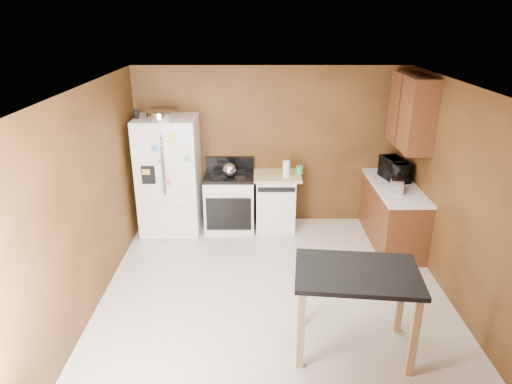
{
  "coord_description": "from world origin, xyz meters",
  "views": [
    {
      "loc": [
        -0.23,
        -4.71,
        3.22
      ],
      "look_at": [
        -0.23,
        0.85,
        1.03
      ],
      "focal_mm": 32.0,
      "sensor_mm": 36.0,
      "label": 1
    }
  ],
  "objects_px": {
    "gas_range": "(230,201)",
    "pen_cup": "(136,114)",
    "microwave": "(395,170)",
    "refrigerator": "(169,176)",
    "kettle": "(229,170)",
    "roasting_pan": "(160,115)",
    "island": "(356,284)",
    "paper_towel": "(286,169)",
    "toaster": "(397,185)",
    "dishwasher": "(275,201)",
    "green_canister": "(299,170)"
  },
  "relations": [
    {
      "from": "kettle",
      "to": "paper_towel",
      "type": "relative_size",
      "value": 0.84
    },
    {
      "from": "pen_cup",
      "to": "kettle",
      "type": "height_order",
      "value": "pen_cup"
    },
    {
      "from": "refrigerator",
      "to": "toaster",
      "type": "bearing_deg",
      "value": -11.2
    },
    {
      "from": "toaster",
      "to": "kettle",
      "type": "bearing_deg",
      "value": 178.37
    },
    {
      "from": "green_canister",
      "to": "gas_range",
      "type": "distance_m",
      "value": 1.2
    },
    {
      "from": "pen_cup",
      "to": "refrigerator",
      "type": "bearing_deg",
      "value": 5.66
    },
    {
      "from": "microwave",
      "to": "pen_cup",
      "type": "bearing_deg",
      "value": 74.43
    },
    {
      "from": "green_canister",
      "to": "microwave",
      "type": "relative_size",
      "value": 0.23
    },
    {
      "from": "dishwasher",
      "to": "paper_towel",
      "type": "bearing_deg",
      "value": -30.52
    },
    {
      "from": "refrigerator",
      "to": "gas_range",
      "type": "height_order",
      "value": "refrigerator"
    },
    {
      "from": "dishwasher",
      "to": "gas_range",
      "type": "bearing_deg",
      "value": -178.06
    },
    {
      "from": "kettle",
      "to": "toaster",
      "type": "bearing_deg",
      "value": -14.66
    },
    {
      "from": "pen_cup",
      "to": "gas_range",
      "type": "relative_size",
      "value": 0.11
    },
    {
      "from": "island",
      "to": "refrigerator",
      "type": "bearing_deg",
      "value": 129.61
    },
    {
      "from": "pen_cup",
      "to": "green_canister",
      "type": "xyz_separation_m",
      "value": [
        2.41,
        0.18,
        -0.91
      ]
    },
    {
      "from": "paper_towel",
      "to": "island",
      "type": "height_order",
      "value": "paper_towel"
    },
    {
      "from": "microwave",
      "to": "dishwasher",
      "type": "bearing_deg",
      "value": 68.53
    },
    {
      "from": "gas_range",
      "to": "pen_cup",
      "type": "bearing_deg",
      "value": -175.62
    },
    {
      "from": "roasting_pan",
      "to": "gas_range",
      "type": "height_order",
      "value": "roasting_pan"
    },
    {
      "from": "paper_towel",
      "to": "toaster",
      "type": "xyz_separation_m",
      "value": [
        1.5,
        -0.64,
        -0.02
      ]
    },
    {
      "from": "pen_cup",
      "to": "green_canister",
      "type": "bearing_deg",
      "value": 4.34
    },
    {
      "from": "gas_range",
      "to": "dishwasher",
      "type": "xyz_separation_m",
      "value": [
        0.72,
        0.02,
        -0.01
      ]
    },
    {
      "from": "refrigerator",
      "to": "island",
      "type": "xyz_separation_m",
      "value": [
        2.3,
        -2.78,
        -0.13
      ]
    },
    {
      "from": "roasting_pan",
      "to": "dishwasher",
      "type": "bearing_deg",
      "value": 4.02
    },
    {
      "from": "kettle",
      "to": "island",
      "type": "bearing_deg",
      "value": -63.37
    },
    {
      "from": "paper_towel",
      "to": "microwave",
      "type": "xyz_separation_m",
      "value": [
        1.61,
        -0.14,
        0.03
      ]
    },
    {
      "from": "kettle",
      "to": "gas_range",
      "type": "xyz_separation_m",
      "value": [
        -0.01,
        0.09,
        -0.54
      ]
    },
    {
      "from": "green_canister",
      "to": "gas_range",
      "type": "height_order",
      "value": "gas_range"
    },
    {
      "from": "microwave",
      "to": "island",
      "type": "height_order",
      "value": "microwave"
    },
    {
      "from": "gas_range",
      "to": "dishwasher",
      "type": "distance_m",
      "value": 0.72
    },
    {
      "from": "paper_towel",
      "to": "toaster",
      "type": "height_order",
      "value": "paper_towel"
    },
    {
      "from": "pen_cup",
      "to": "kettle",
      "type": "relative_size",
      "value": 0.57
    },
    {
      "from": "paper_towel",
      "to": "toaster",
      "type": "distance_m",
      "value": 1.63
    },
    {
      "from": "island",
      "to": "pen_cup",
      "type": "bearing_deg",
      "value": 134.67
    },
    {
      "from": "green_canister",
      "to": "toaster",
      "type": "distance_m",
      "value": 1.51
    },
    {
      "from": "green_canister",
      "to": "toaster",
      "type": "relative_size",
      "value": 0.46
    },
    {
      "from": "kettle",
      "to": "microwave",
      "type": "xyz_separation_m",
      "value": [
        2.47,
        -0.11,
        0.04
      ]
    },
    {
      "from": "toaster",
      "to": "green_canister",
      "type": "bearing_deg",
      "value": 161.29
    },
    {
      "from": "green_canister",
      "to": "refrigerator",
      "type": "bearing_deg",
      "value": -175.93
    },
    {
      "from": "pen_cup",
      "to": "paper_towel",
      "type": "bearing_deg",
      "value": 0.9
    },
    {
      "from": "microwave",
      "to": "green_canister",
      "type": "bearing_deg",
      "value": 64.27
    },
    {
      "from": "roasting_pan",
      "to": "gas_range",
      "type": "bearing_deg",
      "value": 5.55
    },
    {
      "from": "pen_cup",
      "to": "refrigerator",
      "type": "distance_m",
      "value": 1.04
    },
    {
      "from": "kettle",
      "to": "paper_towel",
      "type": "height_order",
      "value": "paper_towel"
    },
    {
      "from": "pen_cup",
      "to": "green_canister",
      "type": "distance_m",
      "value": 2.58
    },
    {
      "from": "green_canister",
      "to": "island",
      "type": "bearing_deg",
      "value": -84.17
    },
    {
      "from": "pen_cup",
      "to": "dishwasher",
      "type": "distance_m",
      "value": 2.48
    },
    {
      "from": "microwave",
      "to": "refrigerator",
      "type": "bearing_deg",
      "value": 73.55
    },
    {
      "from": "kettle",
      "to": "gas_range",
      "type": "height_order",
      "value": "kettle"
    },
    {
      "from": "paper_towel",
      "to": "refrigerator",
      "type": "height_order",
      "value": "refrigerator"
    }
  ]
}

